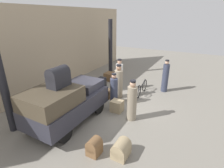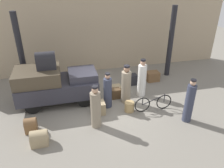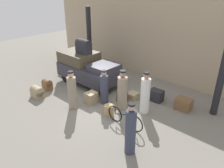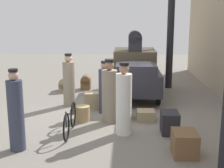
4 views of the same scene
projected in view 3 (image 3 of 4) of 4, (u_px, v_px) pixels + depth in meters
ground_plane at (106, 103)px, 9.97m from camera, size 30.00×30.00×0.00m
station_building_facade at (157, 38)px, 11.75m from camera, size 16.00×0.15×4.50m
canopy_pillar_left at (89, 40)px, 12.93m from camera, size 0.28×0.28×3.79m
canopy_pillar_right at (223, 72)px, 8.36m from camera, size 0.28×0.28×3.79m
truck at (88, 68)px, 11.56m from camera, size 3.45×1.68×1.64m
bicycle at (125, 118)px, 8.24m from camera, size 1.65×0.04×0.72m
wicker_basket at (109, 110)px, 9.02m from camera, size 0.40×0.40×0.43m
porter_lifting_near_truck at (72, 92)px, 9.27m from camera, size 0.38×0.38×1.72m
porter_carrying_trunk at (131, 131)px, 6.76m from camera, size 0.34×0.34×1.81m
porter_standing_middle at (145, 94)px, 8.95m from camera, size 0.39×0.39×1.81m
conductor_in_dark_uniform at (122, 92)px, 9.23m from camera, size 0.42×0.42×1.77m
porter_with_bicycle at (104, 89)px, 9.67m from camera, size 0.35×0.35×1.60m
trunk_barrel_dark at (37, 92)px, 10.40m from camera, size 0.57×0.46×0.54m
suitcase_small_leather at (133, 96)px, 10.30m from camera, size 0.46×0.49×0.29m
trunk_large_brown at (183, 104)px, 9.38m from camera, size 0.66×0.51×0.51m
suitcase_tan_flat at (156, 95)px, 10.05m from camera, size 0.61×0.43×0.55m
suitcase_black_upright at (122, 97)px, 9.99m from camera, size 0.40×0.36×0.46m
trunk_wicker_pale at (47, 85)px, 11.09m from camera, size 0.43×0.38×0.57m
trunk_umber_medium at (91, 98)px, 9.88m from camera, size 0.45×0.52×0.51m
trunk_on_truck_roof at (84, 46)px, 11.22m from camera, size 0.78×0.48×0.73m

